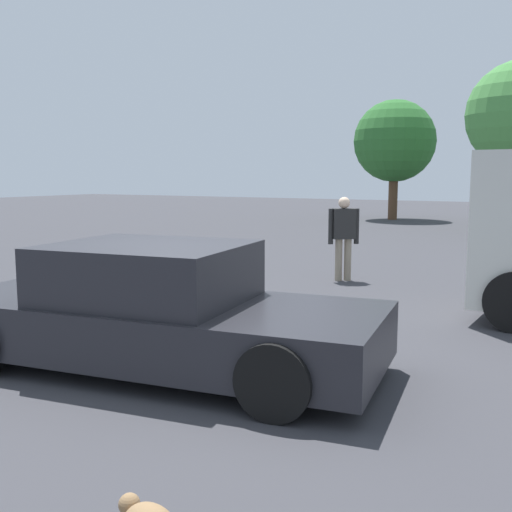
# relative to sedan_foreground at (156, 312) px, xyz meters

# --- Properties ---
(ground_plane) EXTENTS (80.00, 80.00, 0.00)m
(ground_plane) POSITION_rel_sedan_foreground_xyz_m (0.19, 0.22, -0.57)
(ground_plane) COLOR #38383D
(sedan_foreground) EXTENTS (4.65, 2.32, 1.25)m
(sedan_foreground) POSITION_rel_sedan_foreground_xyz_m (0.00, 0.00, 0.00)
(sedan_foreground) COLOR #232328
(sedan_foreground) RESTS_ON ground_plane
(pedestrian) EXTENTS (0.48, 0.43, 1.53)m
(pedestrian) POSITION_rel_sedan_foreground_xyz_m (-0.20, 5.68, 0.33)
(pedestrian) COLOR gray
(pedestrian) RESTS_ON ground_plane
(tree_back_left) EXTENTS (3.45, 3.45, 5.07)m
(tree_back_left) POSITION_rel_sedan_foreground_xyz_m (-3.85, 21.00, 2.75)
(tree_back_left) COLOR brown
(tree_back_left) RESTS_ON ground_plane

